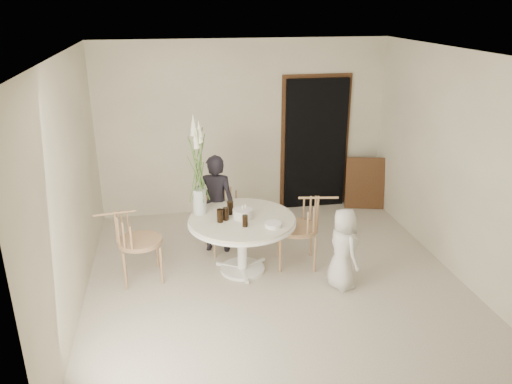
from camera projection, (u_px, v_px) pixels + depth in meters
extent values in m
plane|color=beige|center=(273.00, 278.00, 6.19)|extent=(4.50, 4.50, 0.00)
plane|color=white|center=(277.00, 53.00, 5.22)|extent=(4.50, 4.50, 0.00)
plane|color=#EEE5C7|center=(244.00, 128.00, 7.77)|extent=(4.50, 0.00, 4.50)
plane|color=#EEE5C7|center=(341.00, 274.00, 3.64)|extent=(4.50, 0.00, 4.50)
plane|color=#EEE5C7|center=(69.00, 187.00, 5.33)|extent=(0.00, 4.50, 4.50)
plane|color=#EEE5C7|center=(455.00, 164.00, 6.08)|extent=(0.00, 4.50, 4.50)
cube|color=black|center=(315.00, 144.00, 8.01)|extent=(1.00, 0.10, 2.10)
cube|color=brown|center=(315.00, 140.00, 8.03)|extent=(1.12, 0.03, 2.22)
cylinder|color=white|center=(243.00, 269.00, 6.35)|extent=(0.56, 0.56, 0.04)
cylinder|color=white|center=(242.00, 246.00, 6.24)|extent=(0.12, 0.12, 0.65)
cylinder|color=white|center=(242.00, 221.00, 6.11)|extent=(1.33, 1.33, 0.03)
cylinder|color=white|center=(242.00, 219.00, 6.10)|extent=(1.30, 1.30, 0.04)
cube|color=brown|center=(365.00, 183.00, 8.15)|extent=(0.66, 0.34, 0.84)
cylinder|color=tan|center=(214.00, 242.00, 6.60)|extent=(0.03, 0.03, 0.46)
cylinder|color=tan|center=(243.00, 237.00, 6.75)|extent=(0.03, 0.03, 0.46)
cylinder|color=tan|center=(206.00, 229.00, 6.95)|extent=(0.03, 0.03, 0.46)
cylinder|color=tan|center=(233.00, 225.00, 7.10)|extent=(0.03, 0.03, 0.46)
cylinder|color=tan|center=(224.00, 216.00, 6.76)|extent=(0.51, 0.51, 0.05)
cylinder|color=tan|center=(278.00, 239.00, 6.64)|extent=(0.03, 0.03, 0.49)
cylinder|color=tan|center=(280.00, 255.00, 6.23)|extent=(0.03, 0.03, 0.49)
cylinder|color=tan|center=(311.00, 239.00, 6.65)|extent=(0.03, 0.03, 0.49)
cylinder|color=tan|center=(315.00, 254.00, 6.24)|extent=(0.03, 0.03, 0.49)
cylinder|color=tan|center=(297.00, 228.00, 6.34)|extent=(0.54, 0.54, 0.05)
cylinder|color=tan|center=(161.00, 266.00, 5.98)|extent=(0.03, 0.03, 0.48)
cylinder|color=tan|center=(157.00, 250.00, 6.36)|extent=(0.03, 0.03, 0.48)
cylinder|color=tan|center=(125.00, 271.00, 5.86)|extent=(0.03, 0.03, 0.48)
cylinder|color=tan|center=(123.00, 255.00, 6.24)|extent=(0.03, 0.03, 0.48)
cylinder|color=tan|center=(140.00, 241.00, 6.01)|extent=(0.53, 0.53, 0.05)
imported|color=black|center=(216.00, 204.00, 6.65)|extent=(0.56, 0.44, 1.36)
imported|color=silver|center=(343.00, 249.00, 5.82)|extent=(0.43, 0.55, 1.00)
cylinder|color=silver|center=(243.00, 214.00, 6.07)|extent=(0.24, 0.24, 0.12)
cylinder|color=#FFDCA1|center=(242.00, 207.00, 6.04)|extent=(0.01, 0.01, 0.05)
cylinder|color=#FFDCA1|center=(245.00, 206.00, 6.08)|extent=(0.01, 0.01, 0.05)
cylinder|color=black|center=(226.00, 214.00, 6.02)|extent=(0.08, 0.08, 0.16)
cylinder|color=black|center=(245.00, 221.00, 5.85)|extent=(0.08, 0.08, 0.14)
cylinder|color=black|center=(220.00, 216.00, 5.96)|extent=(0.10, 0.10, 0.16)
cylinder|color=black|center=(230.00, 208.00, 6.18)|extent=(0.08, 0.08, 0.17)
cylinder|color=white|center=(273.00, 225.00, 5.85)|extent=(0.22, 0.22, 0.05)
cylinder|color=silver|center=(200.00, 201.00, 6.18)|extent=(0.17, 0.17, 0.32)
cylinder|color=#44682C|center=(201.00, 170.00, 6.06)|extent=(0.01, 0.01, 0.79)
cone|color=white|center=(199.00, 139.00, 5.92)|extent=(0.08, 0.08, 0.20)
cylinder|color=#44682C|center=(199.00, 167.00, 6.06)|extent=(0.01, 0.01, 0.86)
cone|color=white|center=(197.00, 133.00, 5.90)|extent=(0.08, 0.08, 0.20)
cylinder|color=#44682C|center=(196.00, 165.00, 6.04)|extent=(0.01, 0.01, 0.93)
cone|color=white|center=(194.00, 128.00, 5.87)|extent=(0.08, 0.08, 0.20)
cylinder|color=#44682C|center=(195.00, 163.00, 6.00)|extent=(0.01, 0.01, 1.00)
cone|color=white|center=(193.00, 122.00, 5.82)|extent=(0.08, 0.08, 0.20)
cylinder|color=#44682C|center=(197.00, 172.00, 6.01)|extent=(0.01, 0.01, 0.79)
cone|color=white|center=(195.00, 140.00, 5.87)|extent=(0.08, 0.08, 0.20)
cylinder|color=#44682C|center=(199.00, 169.00, 6.00)|extent=(0.01, 0.01, 0.86)
cone|color=white|center=(198.00, 134.00, 5.84)|extent=(0.08, 0.08, 0.20)
cylinder|color=#44682C|center=(201.00, 166.00, 6.01)|extent=(0.01, 0.01, 0.93)
cone|color=white|center=(199.00, 128.00, 5.84)|extent=(0.08, 0.08, 0.20)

